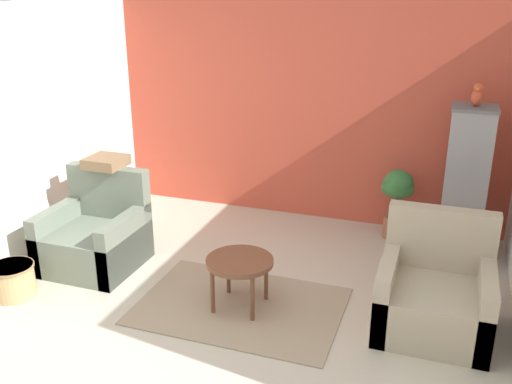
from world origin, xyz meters
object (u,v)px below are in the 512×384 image
birdcage (465,187)px  wicker_basket (13,279)px  coffee_table (240,265)px  armchair_right (434,296)px  potted_plant (397,196)px  armchair_left (96,238)px  parrot (477,95)px

birdcage → wicker_basket: bearing=-149.4°
birdcage → wicker_basket: 4.29m
coffee_table → armchair_right: armchair_right is taller
birdcage → potted_plant: bearing=162.7°
armchair_left → birdcage: (3.32, 1.41, 0.44)m
armchair_right → potted_plant: bearing=106.2°
potted_plant → wicker_basket: (-3.01, -2.37, -0.31)m
birdcage → potted_plant: (-0.65, 0.20, -0.25)m
potted_plant → armchair_right: bearing=-73.8°
coffee_table → potted_plant: bearing=60.4°
birdcage → coffee_table: bearing=-135.6°
coffee_table → parrot: bearing=44.4°
armchair_left → wicker_basket: (-0.35, -0.76, -0.13)m
potted_plant → wicker_basket: bearing=-141.8°
armchair_right → birdcage: (0.17, 1.46, 0.44)m
coffee_table → armchair_right: 1.57m
coffee_table → armchair_left: 1.63m
armchair_left → potted_plant: (2.67, 1.61, 0.19)m
parrot → wicker_basket: bearing=-149.4°
birdcage → parrot: 0.90m
armchair_left → wicker_basket: 0.84m
coffee_table → birdcage: size_ratio=0.37×
armchair_left → armchair_right: (3.15, -0.05, 0.00)m
birdcage → parrot: parrot is taller
armchair_left → coffee_table: bearing=-9.7°
armchair_left → parrot: bearing=23.0°
armchair_left → potted_plant: 3.12m
coffee_table → armchair_left: bearing=170.3°
armchair_left → birdcage: bearing=23.0°
parrot → birdcage: bearing=-90.0°
armchair_left → armchair_right: 3.15m
armchair_right → wicker_basket: 3.57m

